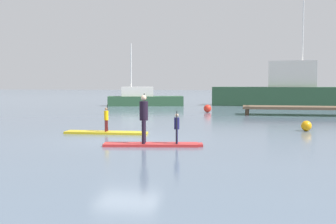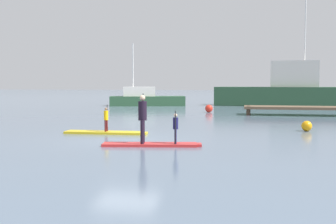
% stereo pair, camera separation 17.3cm
% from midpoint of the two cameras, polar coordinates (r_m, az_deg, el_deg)
% --- Properties ---
extents(ground_plane, '(240.00, 240.00, 0.00)m').
position_cam_midpoint_polar(ground_plane, '(16.24, -5.48, -3.94)').
color(ground_plane, slate).
extents(paddleboard_near, '(3.73, 0.89, 0.10)m').
position_cam_midpoint_polar(paddleboard_near, '(18.46, -8.39, -2.85)').
color(paddleboard_near, gold).
rests_on(paddleboard_near, ground).
extents(paddler_child_solo, '(0.19, 0.38, 1.19)m').
position_cam_midpoint_polar(paddler_child_solo, '(18.40, -8.36, -0.83)').
color(paddler_child_solo, '#4C1419').
rests_on(paddler_child_solo, paddleboard_near).
extents(paddleboard_far, '(3.59, 1.24, 0.10)m').
position_cam_midpoint_polar(paddleboard_far, '(14.70, -1.94, -4.56)').
color(paddleboard_far, red).
rests_on(paddleboard_far, ground).
extents(paddler_adult, '(0.35, 0.53, 1.78)m').
position_cam_midpoint_polar(paddler_adult, '(14.61, -3.23, -0.50)').
color(paddler_adult, black).
rests_on(paddler_adult, paddleboard_far).
extents(paddler_child_front, '(0.22, 0.38, 1.18)m').
position_cam_midpoint_polar(paddler_child_front, '(14.58, 1.40, -2.06)').
color(paddler_child_front, '#19194C').
rests_on(paddler_child_front, paddleboard_far).
extents(fishing_boat_white_large, '(13.03, 4.94, 11.59)m').
position_cam_midpoint_polar(fishing_boat_white_large, '(42.05, 16.00, 2.87)').
color(fishing_boat_white_large, '#2D5638').
rests_on(fishing_boat_white_large, ground).
extents(motor_boat_small_navy, '(7.70, 3.85, 6.17)m').
position_cam_midpoint_polar(motor_boat_small_navy, '(40.85, -3.03, 1.87)').
color(motor_boat_small_navy, '#2D5638').
rests_on(motor_boat_small_navy, ground).
extents(floating_dock, '(11.17, 2.15, 0.62)m').
position_cam_midpoint_polar(floating_dock, '(30.39, 21.34, 0.50)').
color(floating_dock, brown).
rests_on(floating_dock, ground).
extents(mooring_buoy_near, '(0.49, 0.49, 0.49)m').
position_cam_midpoint_polar(mooring_buoy_near, '(20.27, 19.02, -1.86)').
color(mooring_buoy_near, orange).
rests_on(mooring_buoy_near, ground).
extents(mooring_buoy_mid, '(0.59, 0.59, 0.59)m').
position_cam_midpoint_polar(mooring_buoy_mid, '(31.75, 5.88, 0.49)').
color(mooring_buoy_mid, red).
rests_on(mooring_buoy_mid, ground).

